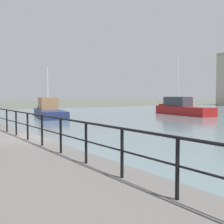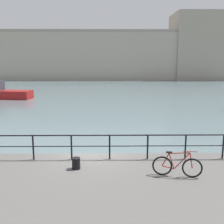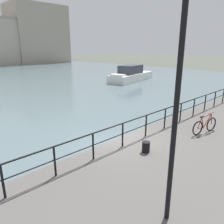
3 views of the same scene
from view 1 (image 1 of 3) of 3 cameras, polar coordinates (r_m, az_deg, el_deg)
name	(u,v)px [view 1 (image 1 of 3)]	position (r m, az deg, el deg)	size (l,w,h in m)	color
ground_plane	(39,152)	(13.34, -13.74, -7.53)	(240.00, 240.00, 0.00)	#4C5147
moored_red_daysailer	(49,110)	(34.71, -11.94, 0.37)	(9.94, 4.69, 5.70)	navy
moored_white_yacht	(182,108)	(38.54, 13.19, 0.73)	(9.32, 3.40, 7.36)	maroon
quay_railing	(16,119)	(13.64, -17.86, -1.19)	(25.71, 0.07, 1.08)	black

